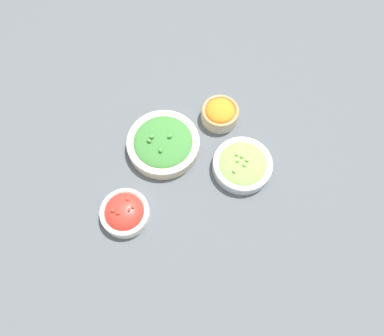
% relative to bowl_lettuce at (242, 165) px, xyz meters
% --- Properties ---
extents(ground_plane, '(3.00, 3.00, 0.00)m').
position_rel_bowl_lettuce_xyz_m(ground_plane, '(-0.14, 0.03, -0.02)').
color(ground_plane, '#4C5156').
extents(bowl_lettuce, '(0.17, 0.17, 0.05)m').
position_rel_bowl_lettuce_xyz_m(bowl_lettuce, '(0.00, 0.00, 0.00)').
color(bowl_lettuce, '#B2C1CC').
rests_on(bowl_lettuce, ground_plane).
extents(bowl_cherry_tomatoes, '(0.14, 0.14, 0.07)m').
position_rel_bowl_lettuce_xyz_m(bowl_cherry_tomatoes, '(-0.36, -0.03, 0.00)').
color(bowl_cherry_tomatoes, silver).
rests_on(bowl_cherry_tomatoes, ground_plane).
extents(bowl_broccoli, '(0.22, 0.22, 0.06)m').
position_rel_bowl_lettuce_xyz_m(bowl_broccoli, '(-0.20, 0.14, 0.00)').
color(bowl_broccoli, beige).
rests_on(bowl_broccoli, ground_plane).
extents(bowl_carrots, '(0.12, 0.12, 0.06)m').
position_rel_bowl_lettuce_xyz_m(bowl_carrots, '(-0.00, 0.18, 0.01)').
color(bowl_carrots, beige).
rests_on(bowl_carrots, ground_plane).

